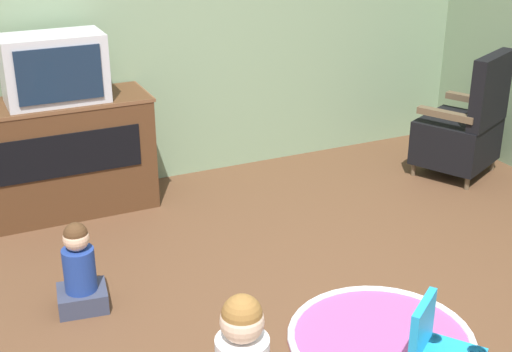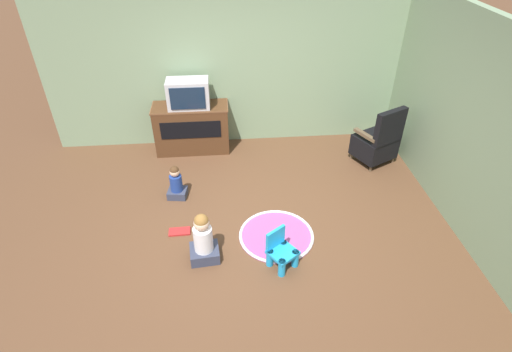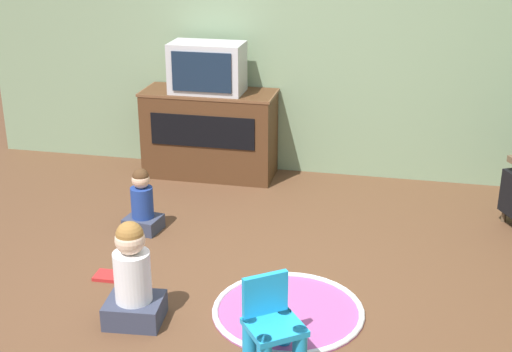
{
  "view_description": "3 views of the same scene",
  "coord_description": "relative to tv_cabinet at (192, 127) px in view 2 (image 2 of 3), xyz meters",
  "views": [
    {
      "loc": [
        -1.49,
        -2.63,
        2.16
      ],
      "look_at": [
        0.01,
        0.56,
        0.67
      ],
      "focal_mm": 50.0,
      "sensor_mm": 36.0,
      "label": 1
    },
    {
      "loc": [
        -0.23,
        -3.82,
        3.55
      ],
      "look_at": [
        0.14,
        0.25,
        0.64
      ],
      "focal_mm": 28.0,
      "sensor_mm": 36.0,
      "label": 2
    },
    {
      "loc": [
        0.97,
        -3.96,
        2.4
      ],
      "look_at": [
        0.06,
        0.21,
        0.74
      ],
      "focal_mm": 50.0,
      "sensor_mm": 36.0,
      "label": 3
    }
  ],
  "objects": [
    {
      "name": "child_watching_center",
      "position": [
        -0.18,
        -1.28,
        -0.19
      ],
      "size": [
        0.29,
        0.26,
        0.51
      ],
      "rotation": [
        0.0,
        0.0,
        -0.14
      ],
      "color": "#33384C",
      "rests_on": "ground_plane"
    },
    {
      "name": "wall_right",
      "position": [
        3.45,
        -2.32,
        0.86
      ],
      "size": [
        0.12,
        5.4,
        2.53
      ],
      "color": "gray",
      "rests_on": "ground_plane"
    },
    {
      "name": "black_armchair",
      "position": [
        2.9,
        -0.65,
        -0.04
      ],
      "size": [
        0.74,
        0.72,
        0.98
      ],
      "rotation": [
        0.0,
        0.0,
        3.6
      ],
      "color": "brown",
      "rests_on": "ground_plane"
    },
    {
      "name": "ground_plane",
      "position": [
        0.76,
        -2.02,
        -0.41
      ],
      "size": [
        30.0,
        30.0,
        0.0
      ],
      "primitive_type": "plane",
      "color": "brown"
    },
    {
      "name": "yellow_kid_chair",
      "position": [
        1.11,
        -2.67,
        -0.23
      ],
      "size": [
        0.41,
        0.4,
        0.47
      ],
      "rotation": [
        0.0,
        0.0,
        0.63
      ],
      "color": "#1E99DB",
      "rests_on": "ground_plane"
    },
    {
      "name": "play_mat",
      "position": [
        1.12,
        -2.21,
        -0.4
      ],
      "size": [
        0.95,
        0.95,
        0.04
      ],
      "color": "#A54C8C",
      "rests_on": "ground_plane"
    },
    {
      "name": "tv_cabinet",
      "position": [
        0.0,
        0.0,
        0.0
      ],
      "size": [
        1.21,
        0.49,
        0.8
      ],
      "color": "#4C2D19",
      "rests_on": "ground_plane"
    },
    {
      "name": "book",
      "position": [
        -0.11,
        -2.03,
        -0.4
      ],
      "size": [
        0.28,
        0.15,
        0.02
      ],
      "rotation": [
        0.0,
        0.0,
        0.03
      ],
      "color": "#B22323",
      "rests_on": "ground_plane"
    },
    {
      "name": "child_watching_left",
      "position": [
        0.22,
        -2.5,
        -0.12
      ],
      "size": [
        0.36,
        0.32,
        0.66
      ],
      "rotation": [
        0.0,
        0.0,
        0.09
      ],
      "color": "#33384C",
      "rests_on": "ground_plane"
    },
    {
      "name": "wall_back",
      "position": [
        0.64,
        0.32,
        0.86
      ],
      "size": [
        5.75,
        0.12,
        2.53
      ],
      "color": "gray",
      "rests_on": "ground_plane"
    },
    {
      "name": "television",
      "position": [
        0.0,
        -0.03,
        0.61
      ],
      "size": [
        0.64,
        0.37,
        0.44
      ],
      "color": "#B7B7BC",
      "rests_on": "tv_cabinet"
    }
  ]
}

